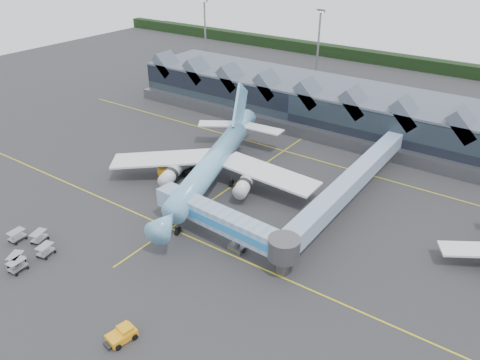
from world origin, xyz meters
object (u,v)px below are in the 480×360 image
Objects in this scene: main_airliner at (213,162)px; pushback_tug at (122,335)px; jet_bridge at (232,225)px; fuel_truck at (179,167)px.

main_airliner is 11.33× the size of pushback_tug.
main_airliner is 20.42m from jet_bridge.
pushback_tug is (14.53, -36.25, -3.67)m from main_airliner.
main_airliner is 39.23m from pushback_tug.
pushback_tug is (22.10, -35.02, -0.86)m from fuel_truck.
main_airliner is at bearing 139.13° from jet_bridge.
jet_bridge reaches higher than pushback_tug.
jet_bridge is at bearing 101.41° from pushback_tug.
fuel_truck reaches higher than pushback_tug.
fuel_truck is (-7.57, -1.24, -2.81)m from main_airliner.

